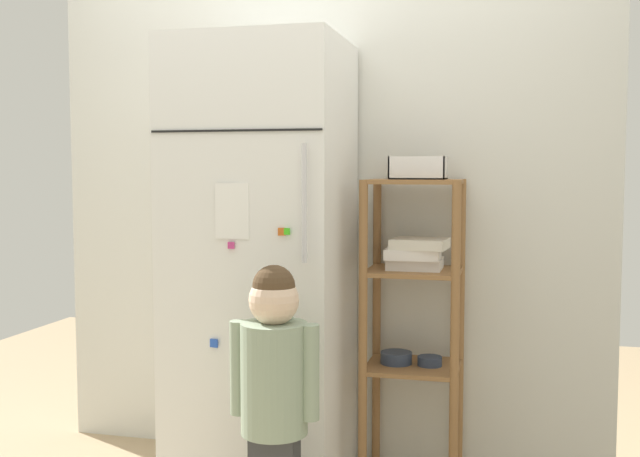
{
  "coord_description": "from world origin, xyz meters",
  "views": [
    {
      "loc": [
        0.82,
        -2.98,
        1.32
      ],
      "look_at": [
        0.07,
        0.02,
        1.08
      ],
      "focal_mm": 42.62,
      "sensor_mm": 36.0,
      "label": 1
    }
  ],
  "objects_px": {
    "refrigerator": "(262,265)",
    "pantry_shelf_unit": "(414,293)",
    "child_standing": "(274,377)",
    "fruit_bin": "(418,170)"
  },
  "relations": [
    {
      "from": "refrigerator",
      "to": "pantry_shelf_unit",
      "type": "xyz_separation_m",
      "value": [
        0.62,
        0.13,
        -0.11
      ]
    },
    {
      "from": "refrigerator",
      "to": "child_standing",
      "type": "xyz_separation_m",
      "value": [
        0.22,
        -0.54,
        -0.32
      ]
    },
    {
      "from": "child_standing",
      "to": "fruit_bin",
      "type": "xyz_separation_m",
      "value": [
        0.41,
        0.69,
        0.72
      ]
    },
    {
      "from": "refrigerator",
      "to": "child_standing",
      "type": "relative_size",
      "value": 1.86
    },
    {
      "from": "refrigerator",
      "to": "child_standing",
      "type": "distance_m",
      "value": 0.66
    },
    {
      "from": "child_standing",
      "to": "pantry_shelf_unit",
      "type": "relative_size",
      "value": 0.78
    },
    {
      "from": "refrigerator",
      "to": "fruit_bin",
      "type": "bearing_deg",
      "value": 13.83
    },
    {
      "from": "child_standing",
      "to": "pantry_shelf_unit",
      "type": "distance_m",
      "value": 0.81
    },
    {
      "from": "child_standing",
      "to": "fruit_bin",
      "type": "relative_size",
      "value": 4.36
    },
    {
      "from": "pantry_shelf_unit",
      "to": "fruit_bin",
      "type": "relative_size",
      "value": 5.61
    }
  ]
}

